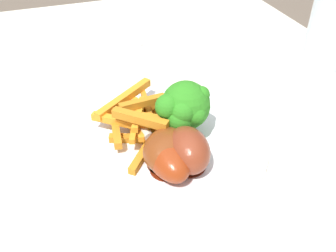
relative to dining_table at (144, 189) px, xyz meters
name	(u,v)px	position (x,y,z in m)	size (l,w,h in m)	color
dining_table	(144,189)	(0.00, 0.00, 0.00)	(1.14, 0.89, 0.72)	silver
dinner_plate	(168,141)	(0.02, 0.03, 0.10)	(0.26, 0.26, 0.01)	white
broccoli_floret_front	(184,107)	(0.02, 0.05, 0.15)	(0.07, 0.07, 0.08)	#82A852
broccoli_floret_middle	(181,101)	(0.00, 0.06, 0.15)	(0.05, 0.05, 0.06)	#7AB949
carrot_fries_pile	(137,119)	(-0.01, 0.00, 0.13)	(0.16, 0.12, 0.05)	orange
chicken_drumstick_near	(165,154)	(0.07, 0.01, 0.13)	(0.14, 0.06, 0.04)	#611C0A
chicken_drumstick_far	(187,148)	(0.07, 0.04, 0.13)	(0.12, 0.06, 0.05)	#571D10
chicken_drumstick_extra	(168,147)	(0.06, 0.02, 0.13)	(0.12, 0.10, 0.04)	#511E0C
fork	(120,29)	(-0.37, 0.06, 0.10)	(0.19, 0.01, 0.01)	silver
water_glass	(327,34)	(-0.09, 0.36, 0.16)	(0.07, 0.07, 0.13)	silver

